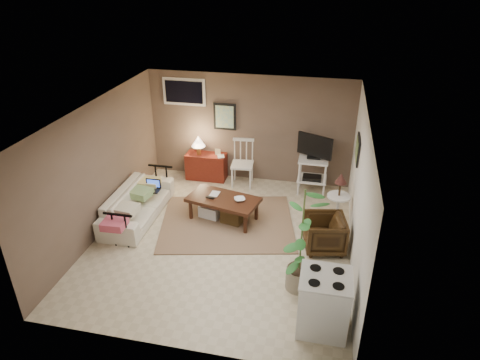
% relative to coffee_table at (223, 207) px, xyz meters
% --- Properties ---
extents(floor, '(5.00, 5.00, 0.00)m').
position_rel_coffee_table_xyz_m(floor, '(0.15, -0.63, -0.28)').
color(floor, '#C1B293').
rests_on(floor, ground).
extents(art_back, '(0.50, 0.03, 0.60)m').
position_rel_coffee_table_xyz_m(art_back, '(-0.40, 1.84, 1.17)').
color(art_back, black).
extents(art_right, '(0.03, 0.60, 0.45)m').
position_rel_coffee_table_xyz_m(art_right, '(2.38, 0.42, 1.24)').
color(art_right, black).
extents(window, '(0.96, 0.03, 0.60)m').
position_rel_coffee_table_xyz_m(window, '(-1.30, 1.84, 1.67)').
color(window, silver).
extents(rug, '(2.86, 2.48, 0.02)m').
position_rel_coffee_table_xyz_m(rug, '(0.11, -0.11, -0.27)').
color(rug, '#80614A').
rests_on(rug, floor).
extents(coffee_table, '(1.46, 0.98, 0.51)m').
position_rel_coffee_table_xyz_m(coffee_table, '(0.00, 0.00, 0.00)').
color(coffee_table, '#3C1D10').
rests_on(coffee_table, floor).
extents(sofa, '(0.58, 2.00, 0.78)m').
position_rel_coffee_table_xyz_m(sofa, '(-1.65, -0.24, 0.11)').
color(sofa, '#EDE5CD').
rests_on(sofa, floor).
extents(sofa_pillows, '(0.38, 1.90, 0.13)m').
position_rel_coffee_table_xyz_m(sofa_pillows, '(-1.60, -0.47, 0.20)').
color(sofa_pillows, beige).
rests_on(sofa_pillows, sofa).
extents(sofa_end_rails, '(0.54, 2.00, 0.67)m').
position_rel_coffee_table_xyz_m(sofa_end_rails, '(-1.53, -0.24, 0.05)').
color(sofa_end_rails, black).
rests_on(sofa_end_rails, floor).
extents(laptop, '(0.31, 0.22, 0.21)m').
position_rel_coffee_table_xyz_m(laptop, '(-1.46, 0.10, 0.22)').
color(laptop, black).
rests_on(laptop, sofa).
extents(red_console, '(0.90, 0.40, 1.04)m').
position_rel_coffee_table_xyz_m(red_console, '(-0.82, 1.64, 0.08)').
color(red_console, maroon).
rests_on(red_console, floor).
extents(spindle_chair, '(0.50, 0.50, 1.03)m').
position_rel_coffee_table_xyz_m(spindle_chair, '(0.06, 1.52, 0.20)').
color(spindle_chair, silver).
rests_on(spindle_chair, floor).
extents(tv_stand, '(0.73, 0.50, 1.31)m').
position_rel_coffee_table_xyz_m(tv_stand, '(1.60, 1.49, 0.41)').
color(tv_stand, silver).
rests_on(tv_stand, floor).
extents(side_table, '(0.42, 0.42, 1.13)m').
position_rel_coffee_table_xyz_m(side_table, '(2.14, 0.19, 0.42)').
color(side_table, silver).
rests_on(side_table, floor).
extents(armchair, '(0.74, 0.78, 0.69)m').
position_rel_coffee_table_xyz_m(armchair, '(1.93, -0.54, 0.06)').
color(armchair, '#311F0D').
rests_on(armchair, floor).
extents(potted_plant, '(0.44, 0.44, 1.75)m').
position_rel_coffee_table_xyz_m(potted_plant, '(1.60, -1.63, 0.65)').
color(potted_plant, gray).
rests_on(potted_plant, floor).
extents(stove, '(0.68, 0.63, 0.88)m').
position_rel_coffee_table_xyz_m(stove, '(1.98, -2.38, 0.16)').
color(stove, silver).
rests_on(stove, floor).
extents(bowl, '(0.21, 0.13, 0.20)m').
position_rel_coffee_table_xyz_m(bowl, '(0.33, -0.02, 0.30)').
color(bowl, '#3C1D10').
rests_on(bowl, coffee_table).
extents(book_table, '(0.17, 0.03, 0.23)m').
position_rel_coffee_table_xyz_m(book_table, '(-0.27, 0.11, 0.31)').
color(book_table, '#3C1D10').
rests_on(book_table, coffee_table).
extents(book_console, '(0.14, 0.07, 0.20)m').
position_rel_coffee_table_xyz_m(book_console, '(-0.51, 1.55, 0.42)').
color(book_console, '#3C1D10').
rests_on(book_console, red_console).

